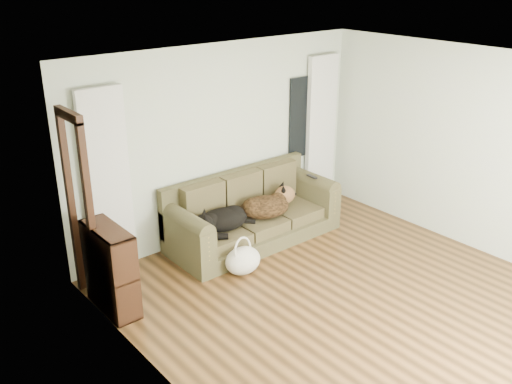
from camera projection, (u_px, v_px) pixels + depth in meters
floor at (358, 306)px, 6.30m from camera, size 5.00×5.00×0.00m
ceiling at (377, 70)px, 5.32m from camera, size 5.00×5.00×0.00m
wall_back at (222, 142)px, 7.60m from camera, size 4.50×0.04×2.60m
wall_left at (178, 269)px, 4.49m from camera, size 0.04×5.00×2.60m
wall_right at (485, 154)px, 7.13m from camera, size 0.04×5.00×2.60m
curtain_left at (108, 183)px, 6.60m from camera, size 0.55×0.08×2.25m
curtain_right at (321, 130)px, 8.65m from camera, size 0.55×0.08×2.25m
window_pane at (302, 117)px, 8.39m from camera, size 0.50×0.03×1.20m
door_casing at (81, 213)px, 6.08m from camera, size 0.07×0.60×2.10m
sofa at (254, 210)px, 7.62m from camera, size 2.37×1.03×0.97m
dog_black_lab at (221, 221)px, 7.24m from camera, size 0.74×0.58×0.28m
dog_shepherd at (267, 206)px, 7.64m from camera, size 0.83×0.70×0.31m
tv_remote at (312, 177)px, 7.99m from camera, size 0.06×0.17×0.02m
tote_bag at (243, 261)px, 6.92m from camera, size 0.49×0.39×0.34m
bookshelf at (111, 268)px, 6.09m from camera, size 0.34×0.79×0.97m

